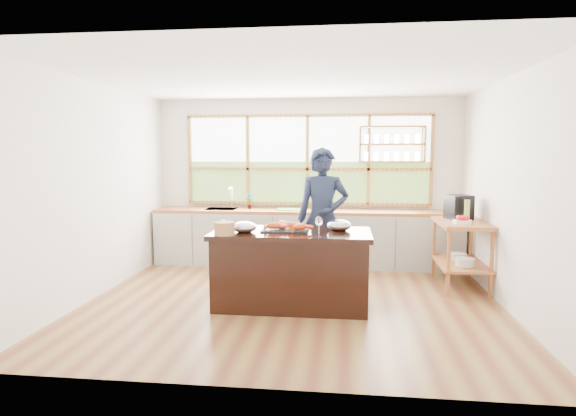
% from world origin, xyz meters
% --- Properties ---
extents(ground_plane, '(5.00, 5.00, 0.00)m').
position_xyz_m(ground_plane, '(0.00, 0.00, 0.00)').
color(ground_plane, olive).
extents(room_shell, '(5.02, 4.52, 2.71)m').
position_xyz_m(room_shell, '(0.02, 0.51, 1.75)').
color(room_shell, silver).
rests_on(room_shell, ground_plane).
extents(back_counter, '(4.90, 0.63, 0.90)m').
position_xyz_m(back_counter, '(-0.02, 1.94, 0.45)').
color(back_counter, '#ADACA3').
rests_on(back_counter, ground_plane).
extents(right_shelf_unit, '(0.62, 1.10, 0.90)m').
position_xyz_m(right_shelf_unit, '(2.19, 0.89, 0.60)').
color(right_shelf_unit, '#A5632C').
rests_on(right_shelf_unit, ground_plane).
extents(island, '(1.85, 0.90, 0.90)m').
position_xyz_m(island, '(0.00, -0.20, 0.45)').
color(island, black).
rests_on(island, ground_plane).
extents(cook, '(0.70, 0.48, 1.89)m').
position_xyz_m(cook, '(0.33, 0.65, 0.94)').
color(cook, '#151C33').
rests_on(cook, ground_plane).
extents(potted_plant, '(0.14, 0.10, 0.26)m').
position_xyz_m(potted_plant, '(-0.94, 2.00, 1.03)').
color(potted_plant, slate).
rests_on(potted_plant, back_counter).
extents(cutting_board, '(0.43, 0.34, 0.01)m').
position_xyz_m(cutting_board, '(-0.26, 1.94, 0.91)').
color(cutting_board, '#54B535').
rests_on(cutting_board, back_counter).
extents(espresso_machine, '(0.37, 0.39, 0.34)m').
position_xyz_m(espresso_machine, '(2.19, 1.11, 1.07)').
color(espresso_machine, black).
rests_on(espresso_machine, right_shelf_unit).
extents(wine_bottle, '(0.09, 0.09, 0.30)m').
position_xyz_m(wine_bottle, '(2.24, 0.86, 1.05)').
color(wine_bottle, '#96B051').
rests_on(wine_bottle, right_shelf_unit).
extents(fruit_bowl, '(0.24, 0.24, 0.11)m').
position_xyz_m(fruit_bowl, '(2.14, 0.66, 0.94)').
color(fruit_bowl, white).
rests_on(fruit_bowl, right_shelf_unit).
extents(slate_board, '(0.56, 0.41, 0.02)m').
position_xyz_m(slate_board, '(-0.08, -0.15, 0.91)').
color(slate_board, black).
rests_on(slate_board, island).
extents(lobster_pile, '(0.52, 0.44, 0.08)m').
position_xyz_m(lobster_pile, '(-0.05, -0.15, 0.96)').
color(lobster_pile, '#E15C13').
rests_on(lobster_pile, slate_board).
extents(mixing_bowl_left, '(0.28, 0.28, 0.14)m').
position_xyz_m(mixing_bowl_left, '(-0.53, -0.33, 0.96)').
color(mixing_bowl_left, '#ADAFB4').
rests_on(mixing_bowl_left, island).
extents(mixing_bowl_right, '(0.29, 0.29, 0.14)m').
position_xyz_m(mixing_bowl_right, '(0.55, -0.07, 0.96)').
color(mixing_bowl_right, '#ADAFB4').
rests_on(mixing_bowl_right, island).
extents(wine_glass, '(0.08, 0.08, 0.22)m').
position_xyz_m(wine_glass, '(0.34, -0.52, 1.06)').
color(wine_glass, white).
rests_on(wine_glass, island).
extents(wicker_basket, '(0.23, 0.23, 0.15)m').
position_xyz_m(wicker_basket, '(-0.72, -0.54, 0.97)').
color(wicker_basket, '#A97B4F').
rests_on(wicker_basket, island).
extents(parchment_roll, '(0.24, 0.29, 0.08)m').
position_xyz_m(parchment_roll, '(-0.83, 0.01, 0.94)').
color(parchment_roll, white).
rests_on(parchment_roll, island).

